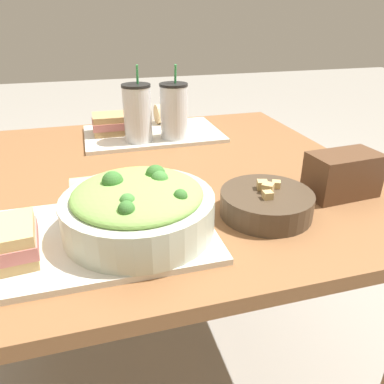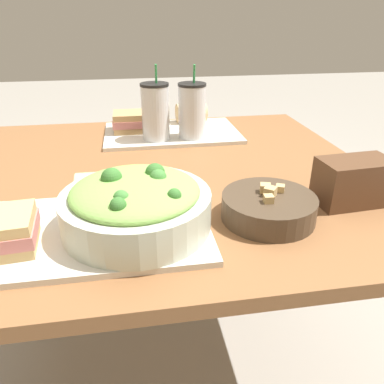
% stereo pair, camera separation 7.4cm
% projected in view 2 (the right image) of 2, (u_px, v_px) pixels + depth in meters
% --- Properties ---
extents(ground_plane, '(12.00, 12.00, 0.00)m').
position_uv_depth(ground_plane, '(165.00, 358.00, 1.31)').
color(ground_plane, gray).
extents(dining_table, '(1.15, 1.03, 0.71)m').
position_uv_depth(dining_table, '(158.00, 201.00, 1.04)').
color(dining_table, brown).
rests_on(dining_table, ground_plane).
extents(tray_near, '(0.45, 0.29, 0.01)m').
position_uv_depth(tray_near, '(91.00, 231.00, 0.72)').
color(tray_near, beige).
rests_on(tray_near, dining_table).
extents(tray_far, '(0.45, 0.29, 0.01)m').
position_uv_depth(tray_far, '(172.00, 133.00, 1.29)').
color(tray_far, beige).
rests_on(tray_far, dining_table).
extents(salad_bowl, '(0.28, 0.28, 0.12)m').
position_uv_depth(salad_bowl, '(136.00, 203.00, 0.70)').
color(salad_bowl, beige).
rests_on(salad_bowl, tray_near).
extents(soup_bowl, '(0.19, 0.19, 0.07)m').
position_uv_depth(soup_bowl, '(269.00, 206.00, 0.76)').
color(soup_bowl, '#473828').
rests_on(soup_bowl, dining_table).
extents(baguette_near, '(0.14, 0.07, 0.07)m').
position_uv_depth(baguette_near, '(112.00, 187.00, 0.80)').
color(baguette_near, '#DBBC84').
rests_on(baguette_near, tray_near).
extents(sandwich_far, '(0.13, 0.11, 0.06)m').
position_uv_depth(sandwich_far, '(133.00, 122.00, 1.28)').
color(sandwich_far, tan).
rests_on(sandwich_far, tray_far).
extents(baguette_far, '(0.11, 0.08, 0.07)m').
position_uv_depth(baguette_far, '(192.00, 113.00, 1.38)').
color(baguette_far, '#DBBC84').
rests_on(baguette_far, tray_far).
extents(drink_cup_dark, '(0.09, 0.09, 0.23)m').
position_uv_depth(drink_cup_dark, '(156.00, 114.00, 1.17)').
color(drink_cup_dark, silver).
rests_on(drink_cup_dark, tray_far).
extents(drink_cup_red, '(0.09, 0.09, 0.23)m').
position_uv_depth(drink_cup_red, '(192.00, 113.00, 1.19)').
color(drink_cup_red, silver).
rests_on(drink_cup_red, tray_far).
extents(chip_bag, '(0.16, 0.10, 0.10)m').
position_uv_depth(chip_bag, '(354.00, 182.00, 0.82)').
color(chip_bag, brown).
rests_on(chip_bag, dining_table).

